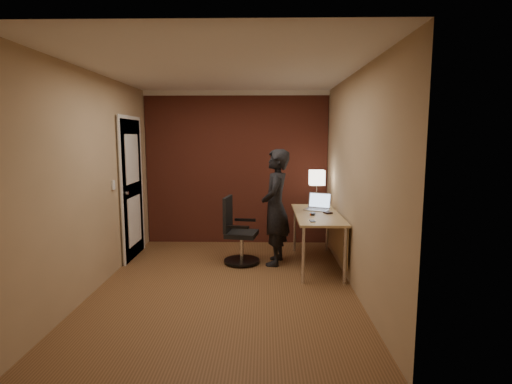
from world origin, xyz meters
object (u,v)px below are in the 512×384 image
laptop (318,205)px  person (276,207)px  phone (312,221)px  desk_lamp (317,178)px  mouse (313,214)px  desk (322,223)px  wallet (328,213)px  office_chair (238,235)px

laptop → person: 0.66m
phone → person: person is taller
desk_lamp → mouse: (-0.15, -0.76, -0.40)m
mouse → person: (-0.49, 0.18, 0.05)m
person → desk: bearing=93.3°
wallet → person: 0.72m
phone → office_chair: 1.18m
desk_lamp → office_chair: 1.49m
desk → laptop: size_ratio=3.66×
desk → wallet: bearing=2.6°
mouse → phone: size_ratio=0.87×
desk_lamp → laptop: (-0.02, -0.34, -0.35)m
phone → wallet: bearing=58.8°
office_chair → mouse: bearing=-10.8°
desk → person: bearing=173.7°
mouse → wallet: 0.25m
desk → desk_lamp: desk_lamp is taller
wallet → person: person is taller
laptop → phone: 0.83m
mouse → wallet: bearing=44.4°
desk_lamp → wallet: size_ratio=4.86×
phone → mouse: bearing=79.4°
desk → phone: size_ratio=13.04×
desk → mouse: (-0.15, -0.11, 0.14)m
desk_lamp → office_chair: (-1.16, -0.56, -0.74)m
person → phone: bearing=46.6°
desk → mouse: mouse is taller
desk_lamp → phone: 1.24m
desk_lamp → mouse: bearing=-101.0°
desk_lamp → phone: bearing=-99.7°
desk → desk_lamp: (-0.00, 0.64, 0.55)m
person → laptop: bearing=120.0°
desk → person: person is taller
desk → mouse: size_ratio=15.00×
wallet → office_chair: office_chair is taller
laptop → person: person is taller
desk_lamp → phone: (-0.20, -1.15, -0.41)m
desk_lamp → phone: desk_lamp is taller
laptop → person: (-0.62, -0.23, 0.01)m
desk → person: 0.67m
laptop → wallet: laptop is taller
desk → laptop: bearing=94.3°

